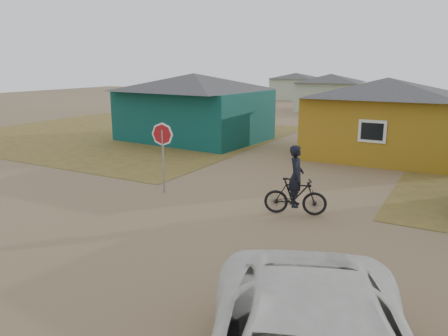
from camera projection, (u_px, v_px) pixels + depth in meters
The scene contains 8 objects.
ground at pixel (185, 241), 11.47m from camera, with size 120.00×120.00×0.00m, color #80674A.
grass_nw at pixel (122, 133), 29.16m from camera, with size 20.00×18.00×0.00m, color brown.
house_teal at pixel (194, 106), 26.48m from camera, with size 8.93×7.08×4.00m.
house_yellow at pixel (385, 116), 21.67m from camera, with size 7.72×6.76×3.90m.
house_pale_west at pixel (330, 92), 42.71m from camera, with size 7.04×6.15×3.60m.
house_pale_north at pixel (296, 86), 56.72m from camera, with size 6.28×5.81×3.40m.
stop_sign at pixel (163, 142), 15.40m from camera, with size 0.82×0.24×2.55m.
cyclist at pixel (296, 190), 13.36m from camera, with size 1.99×1.11×2.17m.
Camera 1 is at (6.15, -8.82, 4.55)m, focal length 35.00 mm.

